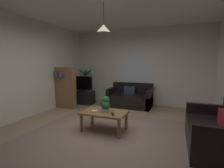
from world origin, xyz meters
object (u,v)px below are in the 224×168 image
at_px(coffee_table, 104,115).
at_px(bookshelf_corner, 65,87).
at_px(potted_palm_corner, 86,85).
at_px(pendant_lamp, 104,29).
at_px(tv_stand, 82,97).
at_px(couch_right_side, 215,133).
at_px(remote_on_table_0, 113,114).
at_px(tv, 82,83).
at_px(book_on_table_0, 95,111).
at_px(potted_plant_on_table, 105,104).
at_px(couch_under_window, 130,99).

height_order(coffee_table, bookshelf_corner, bookshelf_corner).
relative_size(potted_palm_corner, pendant_lamp, 2.21).
bearing_deg(tv_stand, couch_right_side, -26.35).
bearing_deg(potted_palm_corner, remote_on_table_0, -49.59).
height_order(tv, pendant_lamp, pendant_lamp).
distance_m(couch_right_side, tv_stand, 4.46).
xyz_separation_m(book_on_table_0, potted_palm_corner, (-1.76, 2.56, 0.18)).
xyz_separation_m(potted_palm_corner, bookshelf_corner, (-0.07, -1.21, 0.09)).
distance_m(couch_right_side, potted_plant_on_table, 2.15).
relative_size(coffee_table, pendant_lamp, 1.60).
bearing_deg(coffee_table, tv, 132.82).
height_order(book_on_table_0, potted_plant_on_table, potted_plant_on_table).
bearing_deg(tv, couch_right_side, -26.10).
height_order(coffee_table, book_on_table_0, book_on_table_0).
xyz_separation_m(couch_under_window, couch_right_side, (2.19, -2.25, -0.00)).
bearing_deg(couch_right_side, pendant_lamp, -89.20).
bearing_deg(bookshelf_corner, tv, 75.47).
bearing_deg(book_on_table_0, remote_on_table_0, -5.27).
distance_m(book_on_table_0, tv, 2.66).
relative_size(couch_right_side, remote_on_table_0, 9.57).
bearing_deg(potted_plant_on_table, potted_palm_corner, 128.65).
bearing_deg(bookshelf_corner, book_on_table_0, -36.43).
xyz_separation_m(couch_right_side, remote_on_table_0, (-1.90, -0.15, 0.18)).
relative_size(couch_right_side, potted_palm_corner, 1.11).
bearing_deg(remote_on_table_0, pendant_lamp, -53.48).
relative_size(book_on_table_0, tv_stand, 0.13).
bearing_deg(tv_stand, coffee_table, -47.49).
relative_size(coffee_table, potted_plant_on_table, 2.85).
bearing_deg(potted_plant_on_table, book_on_table_0, -164.88).
bearing_deg(tv_stand, couch_under_window, 8.66).
relative_size(remote_on_table_0, potted_plant_on_table, 0.46).
xyz_separation_m(coffee_table, remote_on_table_0, (0.25, -0.12, 0.08)).
distance_m(tv, potted_palm_corner, 0.53).
xyz_separation_m(book_on_table_0, potted_plant_on_table, (0.23, 0.06, 0.17)).
bearing_deg(remote_on_table_0, couch_under_window, -111.34).
relative_size(potted_plant_on_table, potted_palm_corner, 0.25).
distance_m(remote_on_table_0, bookshelf_corner, 2.69).
height_order(remote_on_table_0, tv_stand, tv_stand).
distance_m(book_on_table_0, bookshelf_corner, 2.29).
height_order(couch_under_window, tv_stand, couch_under_window).
height_order(couch_under_window, coffee_table, couch_under_window).
relative_size(couch_under_window, remote_on_table_0, 9.41).
bearing_deg(remote_on_table_0, book_on_table_0, -33.46).
height_order(couch_under_window, remote_on_table_0, couch_under_window).
distance_m(book_on_table_0, pendant_lamp, 1.80).
relative_size(potted_plant_on_table, pendant_lamp, 0.56).
xyz_separation_m(couch_right_side, potted_plant_on_table, (-2.12, -0.05, 0.34)).
xyz_separation_m(book_on_table_0, tv, (-1.64, 2.07, 0.33)).
height_order(couch_right_side, remote_on_table_0, couch_right_side).
bearing_deg(couch_under_window, bookshelf_corner, -153.06).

